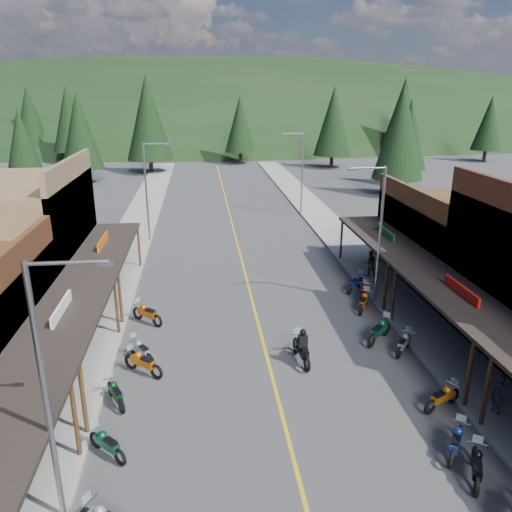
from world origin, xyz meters
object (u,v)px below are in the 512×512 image
object	(u,v)px
bike_west_8	(143,361)
bike_east_10	(364,301)
bike_east_11	(363,293)
rider_on_bike	(302,348)
pine_3	(240,124)
bike_east_6	(456,440)
bike_east_9	(379,330)
streetlight_3	(301,170)
pedestrian_east_a	(498,394)
pine_5	(403,112)
pine_9	(409,134)
pine_1	(69,119)
bike_west_10	(147,313)
streetlight_1	(148,188)
shop_west_3	(13,241)
pine_7	(30,117)
bike_west_6	(107,443)
pine_4	(333,121)
pine_10	(80,131)
pine_11	(401,133)
pedestrian_east_b	(370,263)
streetlight_2	(378,230)
bike_east_5	(477,465)
pine_2	(148,118)
shop_east_3	(460,242)
streetlight_0	(50,387)
bike_west_9	(141,349)
bike_east_12	(355,282)
pine_8	(22,146)
pine_6	(489,123)
bike_east_8	(404,343)
bike_west_7	(115,392)

from	to	relation	value
bike_west_8	bike_east_10	distance (m)	12.87
bike_west_8	bike_east_11	size ratio (longest dim) A/B	1.05
rider_on_bike	pine_3	bearing A→B (deg)	81.98
bike_east_6	bike_east_9	size ratio (longest dim) A/B	0.89
streetlight_3	pedestrian_east_a	distance (m)	33.01
pine_5	pine_9	xyz separation A→B (m)	(-10.00, -27.00, -1.61)
pine_1	pine_9	bearing A→B (deg)	-27.51
bike_west_10	pine_1	bearing A→B (deg)	59.13
streetlight_1	pine_1	xyz separation A→B (m)	(-17.05, 48.00, 2.78)
shop_west_3	pine_7	size ratio (longest dim) A/B	0.87
bike_west_6	pine_4	bearing A→B (deg)	23.67
pine_10	pine_11	distance (m)	39.85
pine_7	pedestrian_east_b	size ratio (longest dim) A/B	7.09
bike_east_10	bike_east_11	xyz separation A→B (m)	(0.34, 1.14, 0.00)
streetlight_2	pine_1	world-z (taller)	pine_1
shop_west_3	pine_1	xyz separation A→B (m)	(-10.22, 58.70, 3.72)
pine_1	bike_east_5	bearing A→B (deg)	-68.67
bike_east_9	pedestrian_east_b	size ratio (longest dim) A/B	1.28
pine_10	streetlight_2	bearing A→B (deg)	-59.29
streetlight_3	pedestrian_east_a	world-z (taller)	streetlight_3
bike_east_11	pine_2	bearing A→B (deg)	135.50
bike_east_11	streetlight_3	bearing A→B (deg)	115.90
shop_east_3	rider_on_bike	distance (m)	15.52
pine_4	pedestrian_east_a	world-z (taller)	pine_4
streetlight_1	pine_3	bearing A→B (deg)	76.02
pedestrian_east_a	streetlight_0	bearing A→B (deg)	-96.99
pine_7	bike_west_9	size ratio (longest dim) A/B	6.24
bike_west_9	bike_east_12	distance (m)	14.16
streetlight_2	pine_9	bearing A→B (deg)	65.26
pine_1	pine_7	size ratio (longest dim) A/B	1.00
pine_8	bike_east_11	bearing A→B (deg)	-48.17
shop_east_3	pine_2	xyz separation A→B (m)	(-23.75, 46.70, 5.46)
pine_1	pine_5	size ratio (longest dim) A/B	0.89
streetlight_3	bike_east_9	distance (m)	26.87
streetlight_3	pine_1	distance (m)	50.65
bike_east_10	bike_east_6	bearing A→B (deg)	-64.08
pine_6	bike_east_9	size ratio (longest dim) A/B	4.86
pine_7	bike_east_8	xyz separation A→B (m)	(38.49, -73.78, -6.70)
rider_on_bike	bike_east_11	bearing A→B (deg)	45.98
pine_10	bike_west_6	size ratio (longest dim) A/B	6.07
streetlight_3	pine_10	xyz separation A→B (m)	(-24.95, 20.00, 2.32)
streetlight_2	bike_west_7	size ratio (longest dim) A/B	4.16
bike_east_8	bike_east_9	size ratio (longest dim) A/B	0.84
pine_1	bike_east_6	xyz separation A→B (m)	(29.53, -74.68, -6.66)
pine_1	bike_east_12	xyz separation A→B (m)	(30.49, -60.05, -6.65)
bike_west_8	bike_east_5	xyz separation A→B (m)	(11.20, -7.55, -0.04)
streetlight_0	bike_west_9	world-z (taller)	streetlight_0
rider_on_bike	pedestrian_east_b	bearing A→B (deg)	51.07
bike_west_10	pedestrian_east_b	size ratio (longest dim) A/B	1.23
pine_2	bike_east_6	bearing A→B (deg)	-76.08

